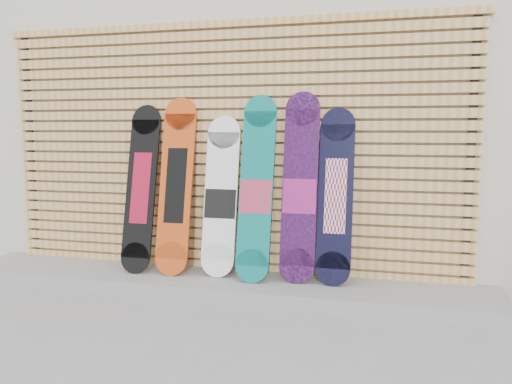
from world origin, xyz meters
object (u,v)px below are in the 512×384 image
Objects in this scene: snowboard_1 at (176,185)px; snowboard_3 at (256,189)px; snowboard_2 at (221,197)px; snowboard_4 at (300,188)px; snowboard_0 at (141,188)px; snowboard_5 at (336,196)px.

snowboard_3 is (0.72, -0.02, -0.01)m from snowboard_1.
snowboard_2 is 0.88× the size of snowboard_4.
snowboard_2 is (0.73, 0.03, -0.06)m from snowboard_0.
snowboard_5 is at bearing 0.67° from snowboard_4.
snowboard_2 is 0.34m from snowboard_3.
snowboard_0 is 1.42m from snowboard_4.
snowboard_4 reaches higher than snowboard_3.
snowboard_1 reaches higher than snowboard_5.
snowboard_2 is at bearing 2.61° from snowboard_0.
snowboard_1 is 0.41m from snowboard_2.
snowboard_2 is at bearing -179.97° from snowboard_5.
snowboard_4 is (0.36, 0.04, 0.01)m from snowboard_3.
snowboard_1 is at bearing -176.25° from snowboard_2.
snowboard_0 is at bearing 179.51° from snowboard_3.
snowboard_5 is (0.98, 0.00, 0.04)m from snowboard_2.
snowboard_3 is at bearing -1.28° from snowboard_1.
snowboard_4 reaches higher than snowboard_2.
snowboard_4 is 0.30m from snowboard_5.
snowboard_4 reaches higher than snowboard_1.
snowboard_2 is at bearing 179.75° from snowboard_4.
snowboard_1 is 0.99× the size of snowboard_3.
snowboard_1 reaches higher than snowboard_0.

